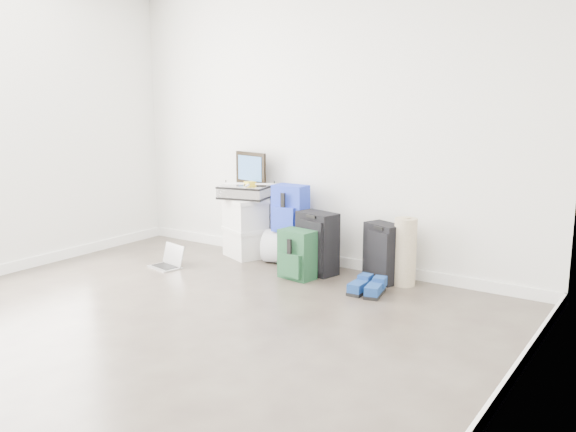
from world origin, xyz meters
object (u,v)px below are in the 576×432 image
Objects in this scene: large_suitcase at (317,243)px; carry_on at (383,253)px; duffel_bag at (292,248)px; boxes_stack at (245,228)px; briefcase at (245,192)px; laptop at (168,262)px.

carry_on is at bearing 23.37° from large_suitcase.
boxes_stack is at bearing 170.63° from duffel_bag.
duffel_bag is (0.55, 0.02, -0.14)m from boxes_stack.
briefcase is at bearing -158.06° from carry_on.
boxes_stack is 1.54m from carry_on.
large_suitcase is at bearing 15.57° from boxes_stack.
large_suitcase is at bearing -147.67° from carry_on.
large_suitcase is (0.93, -0.12, -0.38)m from briefcase.
boxes_stack is 1.28× the size of briefcase.
boxes_stack is 0.86m from laptop.
briefcase is 1.38× the size of laptop.
duffel_bag is at bearing -159.64° from carry_on.
laptop is (-0.38, -0.73, -0.62)m from briefcase.
boxes_stack reaches higher than large_suitcase.
boxes_stack is 1.13× the size of duffel_bag.
briefcase reaches higher than boxes_stack.
boxes_stack is at bearing -158.06° from carry_on.
carry_on reaches higher than laptop.
duffel_bag is 1.56× the size of laptop.
laptop is at bearing -141.30° from large_suitcase.
boxes_stack is 0.37m from briefcase.
boxes_stack reaches higher than duffel_bag.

